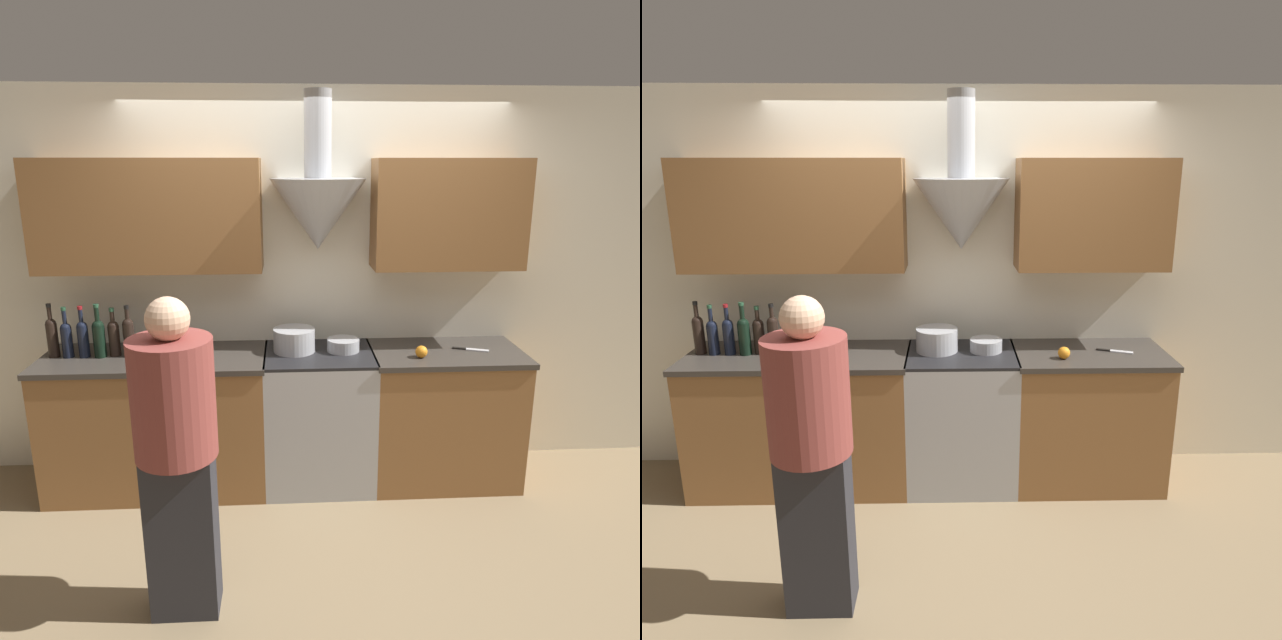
{
  "view_description": "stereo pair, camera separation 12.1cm",
  "coord_description": "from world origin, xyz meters",
  "views": [
    {
      "loc": [
        -0.2,
        -3.18,
        2.12
      ],
      "look_at": [
        0.0,
        0.26,
        1.17
      ],
      "focal_mm": 32.0,
      "sensor_mm": 36.0,
      "label": 1
    },
    {
      "loc": [
        -0.08,
        -3.18,
        2.12
      ],
      "look_at": [
        0.0,
        0.26,
        1.17
      ],
      "focal_mm": 32.0,
      "sensor_mm": 36.0,
      "label": 2
    }
  ],
  "objects": [
    {
      "name": "stove_range",
      "position": [
        0.0,
        0.36,
        0.46
      ],
      "size": [
        0.72,
        0.6,
        0.92
      ],
      "color": "#A8AAAF",
      "rests_on": "ground_plane"
    },
    {
      "name": "orange_fruit",
      "position": [
        0.65,
        0.22,
        0.96
      ],
      "size": [
        0.08,
        0.08,
        0.08
      ],
      "color": "orange",
      "rests_on": "counter_right"
    },
    {
      "name": "person_foreground_left",
      "position": [
        -0.71,
        -0.8,
        0.86
      ],
      "size": [
        0.37,
        0.37,
        1.57
      ],
      "color": "#28282D",
      "rests_on": "ground_plane"
    },
    {
      "name": "ground_plane",
      "position": [
        0.0,
        0.0,
        0.0
      ],
      "size": [
        12.0,
        12.0,
        0.0
      ],
      "primitive_type": "plane",
      "color": "#847051"
    },
    {
      "name": "chefs_knife",
      "position": [
        1.01,
        0.35,
        0.92
      ],
      "size": [
        0.23,
        0.11,
        0.01
      ],
      "rotation": [
        0.0,
        0.0,
        -0.35
      ],
      "color": "silver",
      "rests_on": "counter_right"
    },
    {
      "name": "wine_bottle_2",
      "position": [
        -1.5,
        0.36,
        1.06
      ],
      "size": [
        0.07,
        0.07,
        0.34
      ],
      "color": "black",
      "rests_on": "counter_left"
    },
    {
      "name": "wine_bottle_4",
      "position": [
        -1.31,
        0.38,
        1.05
      ],
      "size": [
        0.07,
        0.07,
        0.32
      ],
      "color": "black",
      "rests_on": "counter_left"
    },
    {
      "name": "wine_bottle_0",
      "position": [
        -1.7,
        0.38,
        1.06
      ],
      "size": [
        0.07,
        0.07,
        0.35
      ],
      "color": "black",
      "rests_on": "counter_left"
    },
    {
      "name": "mixing_bowl",
      "position": [
        0.16,
        0.39,
        0.96
      ],
      "size": [
        0.21,
        0.21,
        0.08
      ],
      "color": "#A8AAAF",
      "rests_on": "stove_range"
    },
    {
      "name": "wine_bottle_3",
      "position": [
        -1.4,
        0.36,
        1.06
      ],
      "size": [
        0.08,
        0.08,
        0.35
      ],
      "color": "black",
      "rests_on": "counter_left"
    },
    {
      "name": "wine_bottle_1",
      "position": [
        -1.6,
        0.36,
        1.05
      ],
      "size": [
        0.07,
        0.07,
        0.33
      ],
      "color": "black",
      "rests_on": "counter_left"
    },
    {
      "name": "wine_bottle_5",
      "position": [
        -1.22,
        0.36,
        1.06
      ],
      "size": [
        0.07,
        0.07,
        0.34
      ],
      "color": "black",
      "rests_on": "counter_left"
    },
    {
      "name": "counter_left",
      "position": [
        -1.07,
        0.36,
        0.46
      ],
      "size": [
        1.44,
        0.62,
        0.92
      ],
      "color": "brown",
      "rests_on": "ground_plane"
    },
    {
      "name": "counter_right",
      "position": [
        0.85,
        0.36,
        0.46
      ],
      "size": [
        1.0,
        0.62,
        0.92
      ],
      "color": "brown",
      "rests_on": "ground_plane"
    },
    {
      "name": "stock_pot",
      "position": [
        -0.16,
        0.4,
        1.0
      ],
      "size": [
        0.27,
        0.27,
        0.15
      ],
      "color": "#A8AAAF",
      "rests_on": "stove_range"
    },
    {
      "name": "wall_back",
      "position": [
        -0.08,
        0.62,
        1.48
      ],
      "size": [
        8.4,
        0.61,
        2.6
      ],
      "color": "silver",
      "rests_on": "ground_plane"
    }
  ]
}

